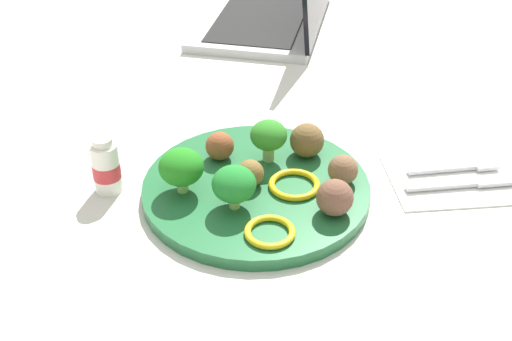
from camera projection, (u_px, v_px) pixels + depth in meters
The scene contains 17 objects.
ground_plane at pixel (256, 194), 0.84m from camera, with size 4.00×4.00×0.00m, color silver.
plate at pixel (256, 189), 0.84m from camera, with size 0.28×0.28×0.02m, color #236638.
broccoli_floret_mid_right at pixel (269, 136), 0.85m from camera, with size 0.05×0.05×0.06m.
broccoli_floret_back_left at pixel (234, 184), 0.78m from camera, with size 0.05×0.05×0.05m.
broccoli_floret_back_right at pixel (182, 170), 0.80m from camera, with size 0.05×0.05×0.06m.
meatball_front_left at pixel (335, 198), 0.77m from camera, with size 0.04×0.04×0.04m, color brown.
meatball_near_rim at pixel (307, 140), 0.87m from camera, with size 0.04×0.04×0.04m, color brown.
meatball_center at pixel (250, 171), 0.82m from camera, with size 0.03×0.03×0.03m, color brown.
meatball_back_right at pixel (220, 146), 0.87m from camera, with size 0.04×0.04×0.04m, color brown.
meatball_mid_left at pixel (343, 170), 0.82m from camera, with size 0.04×0.04×0.04m, color brown.
pepper_ring_mid_left at pixel (294, 185), 0.82m from camera, with size 0.06×0.06×0.01m, color yellow.
pepper_ring_center at pixel (269, 232), 0.75m from camera, with size 0.06×0.06×0.01m, color yellow.
napkin at pixel (457, 178), 0.86m from camera, with size 0.17×0.12×0.01m, color white.
fork at pixel (458, 167), 0.88m from camera, with size 0.12×0.02×0.01m.
knife at pixel (468, 183), 0.85m from camera, with size 0.15×0.02×0.01m.
yogurt_bottle at pixel (106, 167), 0.83m from camera, with size 0.03×0.03×0.08m.
laptop at pixel (278, 5), 1.26m from camera, with size 0.32×0.38×0.22m.
Camera 1 is at (-0.11, -0.67, 0.50)m, focal length 47.60 mm.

